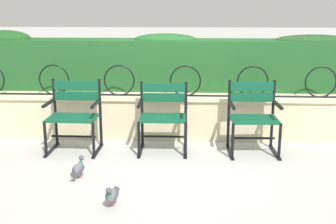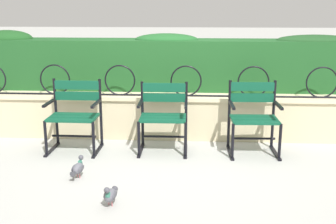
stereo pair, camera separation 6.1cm
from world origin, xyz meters
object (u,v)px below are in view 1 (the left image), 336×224
park_chair_left (74,114)px  pigeon_near_chairs (112,195)px  park_chair_centre (163,115)px  park_chair_right (253,115)px  pigeon_far_side (79,168)px

park_chair_left → pigeon_near_chairs: bearing=-64.4°
park_chair_centre → park_chair_right: 1.12m
pigeon_near_chairs → pigeon_far_side: (-0.47, 0.63, 0.00)m
park_chair_centre → park_chair_right: size_ratio=0.96×
park_chair_centre → park_chair_right: bearing=-0.5°
park_chair_left → pigeon_far_side: park_chair_left is taller
park_chair_left → park_chair_centre: bearing=2.4°
park_chair_centre → pigeon_near_chairs: 1.67m
pigeon_far_side → pigeon_near_chairs: bearing=-53.1°
park_chair_left → park_chair_centre: (1.12, 0.05, -0.01)m
park_chair_left → pigeon_far_side: 1.03m
park_chair_right → pigeon_near_chairs: (-1.49, -1.58, -0.36)m
pigeon_far_side → park_chair_centre: bearing=48.8°
park_chair_left → park_chair_right: (2.23, 0.04, -0.00)m
park_chair_centre → pigeon_near_chairs: (-0.38, -1.59, -0.35)m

